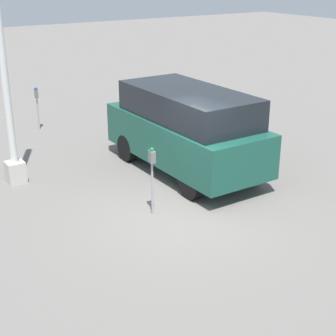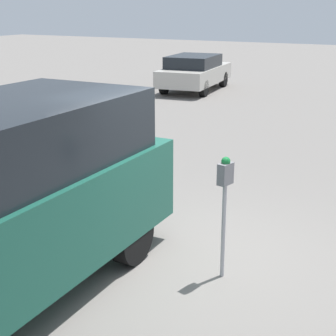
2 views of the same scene
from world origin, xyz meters
The scene contains 5 objects.
ground_plane centered at (0.00, 0.00, 0.00)m, with size 80.00×80.00×0.00m, color slate.
parking_meter_near centered at (0.24, 0.57, 1.15)m, with size 0.22×0.15×1.56m.
parking_meter_far centered at (7.76, 0.43, 1.06)m, with size 0.22×0.15×1.43m.
lamp_post centered at (3.67, 2.53, 2.35)m, with size 0.44×0.44×6.44m.
parked_van centered at (1.93, -1.51, 1.21)m, with size 4.93×2.05×2.24m.
Camera 1 is at (-8.56, 5.93, 5.12)m, focal length 55.00 mm.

